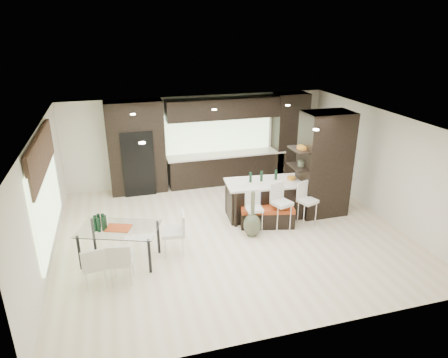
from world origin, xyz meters
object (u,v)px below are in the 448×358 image
object	(u,v)px
chair_near	(122,263)
chair_end	(173,235)
floor_vase	(252,214)
stool_right	(307,208)
stool_mid	(281,211)
kitchen_island	(269,198)
chair_far	(94,267)
stool_left	(254,216)
dining_table	(120,245)
bench	(267,216)

from	to	relation	value
chair_near	chair_end	size ratio (longest dim) A/B	0.93
floor_vase	stool_right	bearing A→B (deg)	5.58
stool_mid	chair_near	bearing A→B (deg)	177.89
kitchen_island	chair_end	bearing A→B (deg)	-150.72
floor_vase	stool_mid	bearing A→B (deg)	9.69
stool_mid	chair_far	size ratio (longest dim) A/B	1.15
stool_right	floor_vase	world-z (taller)	floor_vase
chair_far	stool_right	bearing A→B (deg)	6.77
kitchen_island	chair_far	size ratio (longest dim) A/B	2.75
chair_far	chair_end	bearing A→B (deg)	18.54
stool_left	chair_end	size ratio (longest dim) A/B	0.94
kitchen_island	chair_end	xyz separation A→B (m)	(-2.69, -1.19, -0.02)
kitchen_island	stool_left	world-z (taller)	kitchen_island
stool_right	chair_end	world-z (taller)	stool_right
kitchen_island	stool_left	xyz separation A→B (m)	(-0.69, -0.77, -0.05)
kitchen_island	floor_vase	world-z (taller)	floor_vase
kitchen_island	stool_mid	xyz separation A→B (m)	(0.00, -0.79, 0.00)
dining_table	chair_far	world-z (taller)	chair_far
stool_right	chair_near	size ratio (longest dim) A/B	1.08
kitchen_island	chair_far	bearing A→B (deg)	-150.35
stool_mid	stool_right	world-z (taller)	stool_mid
kitchen_island	chair_near	xyz separation A→B (m)	(-3.81, -1.95, -0.05)
dining_table	floor_vase	bearing A→B (deg)	25.51
kitchen_island	stool_left	bearing A→B (deg)	-126.50
stool_left	chair_far	distance (m)	3.81
stool_mid	chair_far	world-z (taller)	stool_mid
floor_vase	kitchen_island	bearing A→B (deg)	49.48
floor_vase	chair_end	world-z (taller)	floor_vase
stool_right	bench	bearing A→B (deg)	145.67
floor_vase	chair_far	distance (m)	3.67
chair_near	dining_table	bearing A→B (deg)	100.28
stool_left	chair_end	xyz separation A→B (m)	(-2.00, -0.42, 0.03)
kitchen_island	stool_mid	size ratio (longest dim) A/B	2.39
bench	floor_vase	bearing A→B (deg)	-130.89
floor_vase	chair_end	distance (m)	1.92
floor_vase	chair_end	bearing A→B (deg)	-172.06
bench	floor_vase	distance (m)	0.71
floor_vase	chair_near	distance (m)	3.19
stool_right	floor_vase	size ratio (longest dim) A/B	0.80
stool_right	bench	size ratio (longest dim) A/B	0.68
stool_right	dining_table	world-z (taller)	stool_right
stool_mid	chair_near	xyz separation A→B (m)	(-3.81, -1.16, -0.06)
dining_table	chair_far	distance (m)	0.90
stool_right	chair_near	distance (m)	4.65
kitchen_island	chair_end	world-z (taller)	kitchen_island
stool_left	dining_table	size ratio (longest dim) A/B	0.52
floor_vase	chair_near	bearing A→B (deg)	-161.35
bench	chair_near	xyz separation A→B (m)	(-3.55, -1.39, 0.16)
kitchen_island	bench	xyz separation A→B (m)	(-0.27, -0.55, -0.21)
stool_left	floor_vase	bearing A→B (deg)	-119.02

